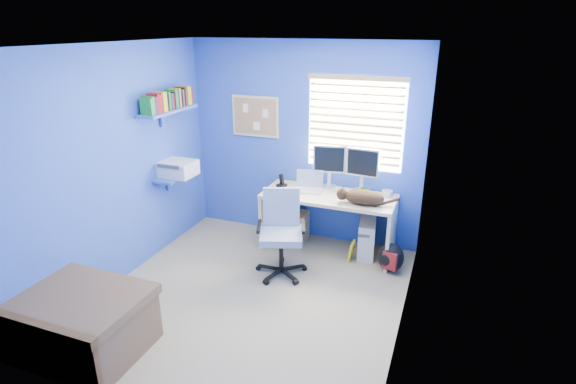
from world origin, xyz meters
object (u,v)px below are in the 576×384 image
at_px(desk, 328,223).
at_px(office_chair, 281,244).
at_px(tower_pc, 367,238).
at_px(laptop, 309,182).
at_px(cat, 364,197).

bearing_deg(desk, office_chair, -116.30).
xyz_separation_m(desk, tower_pc, (0.48, 0.05, -0.14)).
xyz_separation_m(tower_pc, office_chair, (-0.82, -0.74, 0.13)).
distance_m(laptop, tower_pc, 0.98).
xyz_separation_m(laptop, cat, (0.72, -0.18, -0.03)).
bearing_deg(cat, desk, 155.58).
distance_m(laptop, cat, 0.74).
bearing_deg(office_chair, tower_pc, 42.07).
xyz_separation_m(cat, tower_pc, (0.03, 0.19, -0.60)).
xyz_separation_m(desk, office_chair, (-0.34, -0.69, -0.01)).
relative_size(laptop, tower_pc, 0.73).
bearing_deg(tower_pc, cat, -108.45).
relative_size(desk, laptop, 4.81).
height_order(laptop, cat, laptop).
bearing_deg(laptop, cat, -25.02).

